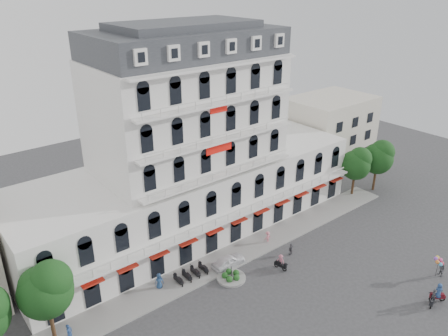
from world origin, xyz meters
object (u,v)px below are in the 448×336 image
(parked_car, at_px, (228,261))
(rider_center, at_px, (281,262))
(rider_east, at_px, (439,292))
(balloon_vendor, at_px, (440,266))
(rider_northeast, at_px, (433,298))

(parked_car, xyz_separation_m, rider_center, (4.20, -4.10, 0.30))
(rider_east, relative_size, rider_center, 1.12)
(rider_center, bearing_deg, rider_east, 22.53)
(balloon_vendor, bearing_deg, rider_northeast, -159.63)
(rider_center, height_order, balloon_vendor, balloon_vendor)
(rider_east, distance_m, rider_center, 16.19)
(balloon_vendor, bearing_deg, rider_center, 137.11)
(rider_northeast, height_order, rider_center, rider_northeast)
(parked_car, distance_m, rider_center, 5.87)
(parked_car, bearing_deg, rider_east, -144.29)
(rider_northeast, bearing_deg, parked_car, -73.89)
(rider_east, xyz_separation_m, balloon_vendor, (4.07, 1.90, 0.20))
(parked_car, distance_m, balloon_vendor, 23.21)
(parked_car, height_order, rider_northeast, rider_northeast)
(parked_car, height_order, rider_center, rider_center)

